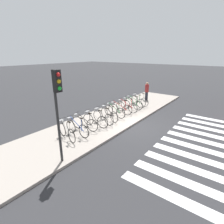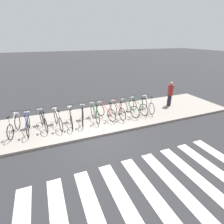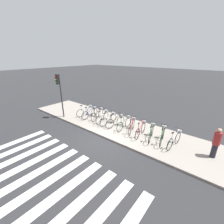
% 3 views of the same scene
% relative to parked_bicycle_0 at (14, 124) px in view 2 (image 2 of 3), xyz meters
% --- Properties ---
extents(ground_plane, '(120.00, 120.00, 0.00)m').
position_rel_parked_bicycle_0_xyz_m(ground_plane, '(3.65, -1.73, -0.57)').
color(ground_plane, '#2D2D30').
extents(sidewalk, '(17.71, 3.63, 0.12)m').
position_rel_parked_bicycle_0_xyz_m(sidewalk, '(3.65, 0.08, -0.51)').
color(sidewalk, '#9E9389').
rests_on(sidewalk, ground_plane).
extents(parked_bicycle_0, '(0.54, 1.67, 1.04)m').
position_rel_parked_bicycle_0_xyz_m(parked_bicycle_0, '(0.00, 0.00, 0.00)').
color(parked_bicycle_0, black).
rests_on(parked_bicycle_0, sidewalk).
extents(parked_bicycle_1, '(0.46, 1.70, 1.04)m').
position_rel_parked_bicycle_0_xyz_m(parked_bicycle_1, '(0.59, -0.07, 0.00)').
color(parked_bicycle_1, black).
rests_on(parked_bicycle_1, sidewalk).
extents(parked_bicycle_2, '(0.48, 1.68, 1.04)m').
position_rel_parked_bicycle_0_xyz_m(parked_bicycle_2, '(1.28, 0.09, 0.00)').
color(parked_bicycle_2, black).
rests_on(parked_bicycle_2, sidewalk).
extents(parked_bicycle_3, '(0.46, 1.69, 1.04)m').
position_rel_parked_bicycle_0_xyz_m(parked_bicycle_3, '(1.98, -0.06, 0.00)').
color(parked_bicycle_3, black).
rests_on(parked_bicycle_3, sidewalk).
extents(parked_bicycle_4, '(0.46, 1.70, 1.04)m').
position_rel_parked_bicycle_0_xyz_m(parked_bicycle_4, '(2.65, -0.11, 0.00)').
color(parked_bicycle_4, black).
rests_on(parked_bicycle_4, sidewalk).
extents(parked_bicycle_5, '(0.58, 1.66, 1.04)m').
position_rel_parked_bicycle_0_xyz_m(parked_bicycle_5, '(3.29, -0.08, 0.00)').
color(parked_bicycle_5, black).
rests_on(parked_bicycle_5, sidewalk).
extents(parked_bicycle_6, '(0.46, 1.70, 1.04)m').
position_rel_parked_bicycle_0_xyz_m(parked_bicycle_6, '(3.97, 0.02, 0.00)').
color(parked_bicycle_6, black).
rests_on(parked_bicycle_6, sidewalk).
extents(parked_bicycle_7, '(0.68, 1.62, 1.04)m').
position_rel_parked_bicycle_0_xyz_m(parked_bicycle_7, '(4.58, -0.01, 0.00)').
color(parked_bicycle_7, black).
rests_on(parked_bicycle_7, sidewalk).
extents(parked_bicycle_8, '(0.46, 1.70, 1.04)m').
position_rel_parked_bicycle_0_xyz_m(parked_bicycle_8, '(5.30, -0.08, 0.00)').
color(parked_bicycle_8, black).
rests_on(parked_bicycle_8, sidewalk).
extents(parked_bicycle_9, '(0.60, 1.65, 1.04)m').
position_rel_parked_bicycle_0_xyz_m(parked_bicycle_9, '(6.02, -0.08, 0.00)').
color(parked_bicycle_9, black).
rests_on(parked_bicycle_9, sidewalk).
extents(parked_bicycle_10, '(0.54, 1.67, 1.04)m').
position_rel_parked_bicycle_0_xyz_m(parked_bicycle_10, '(6.69, 0.03, 0.00)').
color(parked_bicycle_10, black).
rests_on(parked_bicycle_10, sidewalk).
extents(parked_bicycle_11, '(0.46, 1.70, 1.04)m').
position_rel_parked_bicycle_0_xyz_m(parked_bicycle_11, '(7.41, 0.01, 0.00)').
color(parked_bicycle_11, black).
rests_on(parked_bicycle_11, sidewalk).
extents(pedestrian, '(0.34, 0.34, 1.63)m').
position_rel_parked_bicycle_0_xyz_m(pedestrian, '(9.28, 0.23, 0.40)').
color(pedestrian, '#23232D').
rests_on(pedestrian, sidewalk).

